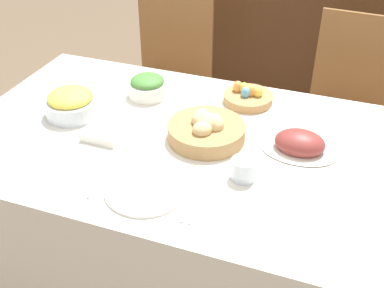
{
  "coord_description": "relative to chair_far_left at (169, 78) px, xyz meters",
  "views": [
    {
      "loc": [
        0.47,
        -1.34,
        1.71
      ],
      "look_at": [
        0.01,
        -0.07,
        0.79
      ],
      "focal_mm": 45.0,
      "sensor_mm": 36.0,
      "label": 1
    }
  ],
  "objects": [
    {
      "name": "ground_plane",
      "position": [
        0.47,
        -0.87,
        -0.51
      ],
      "size": [
        12.0,
        12.0,
        0.0
      ],
      "primitive_type": "plane",
      "color": "brown"
    },
    {
      "name": "dining_table",
      "position": [
        0.47,
        -0.87,
        -0.14
      ],
      "size": [
        1.74,
        1.0,
        0.75
      ],
      "color": "white",
      "rests_on": "ground"
    },
    {
      "name": "chair_far_left",
      "position": [
        0.0,
        0.0,
        0.0
      ],
      "size": [
        0.43,
        0.43,
        0.95
      ],
      "rotation": [
        0.0,
        0.0,
        0.03
      ],
      "color": "brown",
      "rests_on": "ground"
    },
    {
      "name": "chair_far_right",
      "position": [
        0.96,
        -0.0,
        0.0
      ],
      "size": [
        0.45,
        0.45,
        0.95
      ],
      "rotation": [
        0.0,
        0.0,
        -0.07
      ],
      "color": "brown",
      "rests_on": "ground"
    },
    {
      "name": "sideboard",
      "position": [
        0.52,
        0.76,
        -0.02
      ],
      "size": [
        1.15,
        0.44,
        0.97
      ],
      "color": "#4C2D19",
      "rests_on": "ground"
    },
    {
      "name": "bread_basket",
      "position": [
        0.5,
        -0.84,
        0.28
      ],
      "size": [
        0.28,
        0.28,
        0.11
      ],
      "color": "#AD8451",
      "rests_on": "dining_table"
    },
    {
      "name": "egg_basket",
      "position": [
        0.57,
        -0.53,
        0.27
      ],
      "size": [
        0.2,
        0.2,
        0.08
      ],
      "color": "#AD8451",
      "rests_on": "dining_table"
    },
    {
      "name": "ham_platter",
      "position": [
        0.82,
        -0.8,
        0.27
      ],
      "size": [
        0.27,
        0.19,
        0.09
      ],
      "color": "silver",
      "rests_on": "dining_table"
    },
    {
      "name": "pineapple_bowl",
      "position": [
        -0.05,
        -0.86,
        0.29
      ],
      "size": [
        0.2,
        0.2,
        0.11
      ],
      "color": "silver",
      "rests_on": "dining_table"
    },
    {
      "name": "green_salad_bowl",
      "position": [
        0.17,
        -0.62,
        0.28
      ],
      "size": [
        0.16,
        0.16,
        0.09
      ],
      "color": "silver",
      "rests_on": "dining_table"
    },
    {
      "name": "dinner_plate",
      "position": [
        0.41,
        -1.18,
        0.25
      ],
      "size": [
        0.26,
        0.26,
        0.01
      ],
      "color": "silver",
      "rests_on": "dining_table"
    },
    {
      "name": "fork",
      "position": [
        0.26,
        -1.18,
        0.24
      ],
      "size": [
        0.01,
        0.19,
        0.0
      ],
      "rotation": [
        0.0,
        0.0,
        0.03
      ],
      "color": "silver",
      "rests_on": "dining_table"
    },
    {
      "name": "knife",
      "position": [
        0.56,
        -1.18,
        0.24
      ],
      "size": [
        0.01,
        0.19,
        0.0
      ],
      "rotation": [
        0.0,
        0.0,
        0.03
      ],
      "color": "silver",
      "rests_on": "dining_table"
    },
    {
      "name": "spoon",
      "position": [
        0.59,
        -1.18,
        0.24
      ],
      "size": [
        0.01,
        0.19,
        0.0
      ],
      "rotation": [
        0.0,
        0.0,
        -0.03
      ],
      "color": "silver",
      "rests_on": "dining_table"
    },
    {
      "name": "drinking_cup",
      "position": [
        0.68,
        -1.01,
        0.28
      ],
      "size": [
        0.08,
        0.08,
        0.07
      ],
      "color": "silver",
      "rests_on": "dining_table"
    },
    {
      "name": "butter_dish",
      "position": [
        0.14,
        -0.97,
        0.26
      ],
      "size": [
        0.14,
        0.09,
        0.03
      ],
      "color": "silver",
      "rests_on": "dining_table"
    }
  ]
}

